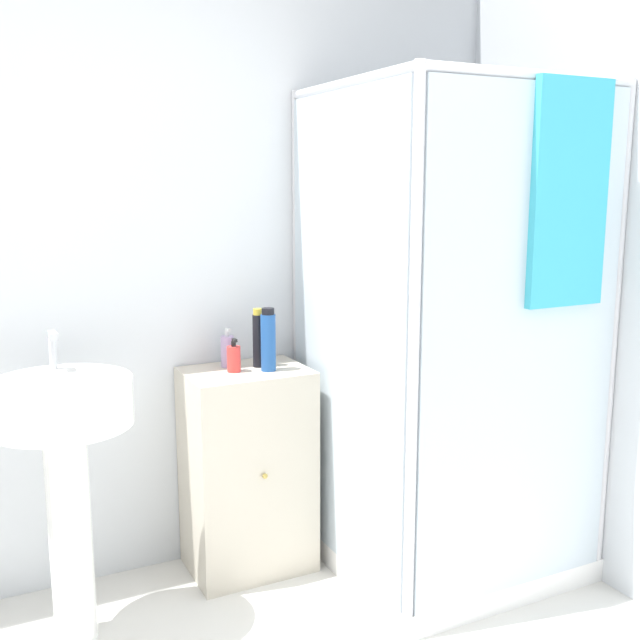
# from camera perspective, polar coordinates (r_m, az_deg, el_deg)

# --- Properties ---
(wall_back) EXTENTS (6.40, 0.06, 2.50)m
(wall_back) POSITION_cam_1_polar(r_m,az_deg,el_deg) (2.84, -16.95, 4.90)
(wall_back) COLOR silver
(wall_back) RESTS_ON ground_plane
(shower_enclosure) EXTENTS (0.89, 0.92, 1.85)m
(shower_enclosure) POSITION_cam_1_polar(r_m,az_deg,el_deg) (2.95, 9.37, -9.54)
(shower_enclosure) COLOR white
(shower_enclosure) RESTS_ON ground_plane
(vanity_cabinet) EXTENTS (0.46, 0.36, 0.80)m
(vanity_cabinet) POSITION_cam_1_polar(r_m,az_deg,el_deg) (2.98, -5.54, -11.30)
(vanity_cabinet) COLOR beige
(vanity_cabinet) RESTS_ON ground_plane
(sink) EXTENTS (0.44, 0.44, 1.02)m
(sink) POSITION_cam_1_polar(r_m,az_deg,el_deg) (2.56, -18.88, -9.10)
(sink) COLOR white
(sink) RESTS_ON ground_plane
(soap_dispenser) EXTENTS (0.05, 0.05, 0.13)m
(soap_dispenser) POSITION_cam_1_polar(r_m,az_deg,el_deg) (2.82, -6.59, -2.93)
(soap_dispenser) COLOR red
(soap_dispenser) RESTS_ON vanity_cabinet
(shampoo_bottle_tall_black) EXTENTS (0.04, 0.04, 0.23)m
(shampoo_bottle_tall_black) POSITION_cam_1_polar(r_m,az_deg,el_deg) (2.88, -4.71, -1.42)
(shampoo_bottle_tall_black) COLOR black
(shampoo_bottle_tall_black) RESTS_ON vanity_cabinet
(shampoo_bottle_blue) EXTENTS (0.06, 0.06, 0.24)m
(shampoo_bottle_blue) POSITION_cam_1_polar(r_m,az_deg,el_deg) (2.81, -3.97, -1.56)
(shampoo_bottle_blue) COLOR #1E4C93
(shampoo_bottle_blue) RESTS_ON vanity_cabinet
(lotion_bottle_white) EXTENTS (0.05, 0.05, 0.15)m
(lotion_bottle_white) POSITION_cam_1_polar(r_m,az_deg,el_deg) (2.90, -7.07, -2.34)
(lotion_bottle_white) COLOR #B299C6
(lotion_bottle_white) RESTS_ON vanity_cabinet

